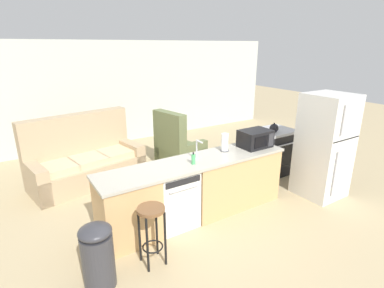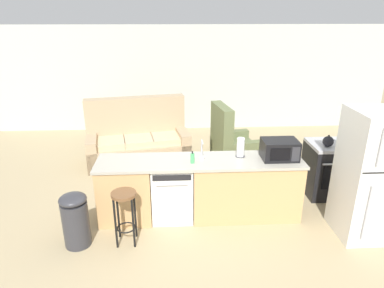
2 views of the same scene
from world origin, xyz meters
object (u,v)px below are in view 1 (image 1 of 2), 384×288
object	(u,v)px
refrigerator	(324,146)
dishwasher	(173,197)
microwave	(255,139)
paper_towel_roll	(225,143)
trash_bin	(98,255)
bar_stool	(152,224)
armchair	(177,150)
kettle	(274,128)
stove_range	(273,151)
soap_bottle	(193,159)
couch	(85,162)

from	to	relation	value
refrigerator	dishwasher	bearing A→B (deg)	168.07
microwave	paper_towel_roll	xyz separation A→B (m)	(-0.54, 0.11, -0.00)
paper_towel_roll	trash_bin	bearing A→B (deg)	-162.20
microwave	paper_towel_roll	distance (m)	0.55
microwave	bar_stool	bearing A→B (deg)	-164.47
armchair	trash_bin	bearing A→B (deg)	-133.73
bar_stool	refrigerator	bearing A→B (deg)	0.86
armchair	kettle	bearing A→B (deg)	-49.47
paper_towel_roll	armchair	world-z (taller)	armchair
paper_towel_roll	trash_bin	size ratio (longest dim) A/B	0.38
stove_range	bar_stool	size ratio (longest dim) A/B	1.22
refrigerator	kettle	bearing A→B (deg)	99.66
dishwasher	bar_stool	world-z (taller)	dishwasher
bar_stool	armchair	size ratio (longest dim) A/B	0.62
bar_stool	trash_bin	xyz separation A→B (m)	(-0.63, -0.01, -0.16)
soap_bottle	armchair	distance (m)	2.27
armchair	microwave	bearing A→B (deg)	-79.00
microwave	stove_range	bearing A→B (deg)	27.32
dishwasher	refrigerator	distance (m)	2.70
refrigerator	soap_bottle	world-z (taller)	refrigerator
refrigerator	paper_towel_roll	distance (m)	1.74
stove_range	microwave	bearing A→B (deg)	-152.68
stove_range	paper_towel_roll	world-z (taller)	paper_towel_roll
dishwasher	kettle	xyz separation A→B (m)	(2.43, 0.42, 0.56)
stove_range	armchair	xyz separation A→B (m)	(-1.44, 1.36, -0.10)
dishwasher	stove_range	size ratio (longest dim) A/B	0.93
stove_range	bar_stool	distance (m)	3.41
dishwasher	microwave	distance (m)	1.66
bar_stool	stove_range	bearing A→B (deg)	19.65
kettle	armchair	world-z (taller)	armchair
refrigerator	kettle	xyz separation A→B (m)	(-0.17, 0.97, 0.11)
trash_bin	refrigerator	bearing A→B (deg)	0.93
microwave	bar_stool	distance (m)	2.28
couch	stove_range	bearing A→B (deg)	-25.93
stove_range	armchair	distance (m)	1.98
couch	trash_bin	bearing A→B (deg)	-101.04
paper_towel_roll	bar_stool	world-z (taller)	paper_towel_roll
dishwasher	kettle	distance (m)	2.53
refrigerator	bar_stool	xyz separation A→B (m)	(-3.21, -0.05, -0.34)
dishwasher	armchair	xyz separation A→B (m)	(1.16, 1.91, -0.07)
dishwasher	microwave	bearing A→B (deg)	-0.05
trash_bin	bar_stool	bearing A→B (deg)	1.26
refrigerator	paper_towel_roll	xyz separation A→B (m)	(-1.60, 0.66, 0.16)
dishwasher	paper_towel_roll	size ratio (longest dim) A/B	2.98
paper_towel_roll	trash_bin	xyz separation A→B (m)	(-2.24, -0.72, -0.66)
soap_bottle	bar_stool	size ratio (longest dim) A/B	0.24
dishwasher	paper_towel_roll	distance (m)	1.18
microwave	paper_towel_roll	size ratio (longest dim) A/B	1.77
dishwasher	refrigerator	world-z (taller)	refrigerator
bar_stool	dishwasher	bearing A→B (deg)	44.42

